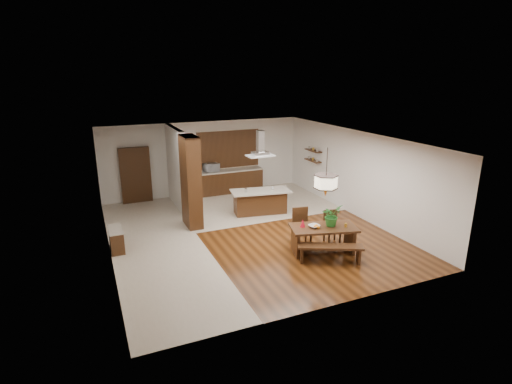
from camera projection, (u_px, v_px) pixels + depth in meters
name	position (u px, v px, depth m)	size (l,w,h in m)	color
room_shell	(247.00, 167.00, 11.76)	(9.00, 9.04, 2.92)	#3C1E0A
tile_hallway	(157.00, 246.00, 11.31)	(2.50, 9.00, 0.01)	beige
tile_kitchen	(253.00, 203.00, 15.03)	(5.50, 4.00, 0.01)	beige
soffit_band	(246.00, 139.00, 11.52)	(8.00, 9.00, 0.02)	#401F10
partition_pier	(191.00, 182.00, 12.46)	(0.45, 1.00, 2.90)	black
partition_stub	(176.00, 168.00, 14.30)	(0.18, 2.40, 2.90)	silver
hallway_console	(116.00, 240.00, 10.99)	(0.37, 0.88, 0.63)	black
hallway_doorway	(136.00, 175.00, 14.89)	(1.10, 0.20, 2.10)	black
rear_counter	(231.00, 181.00, 16.29)	(2.60, 0.62, 0.95)	black
kitchen_window	(228.00, 149.00, 16.15)	(2.60, 0.08, 1.50)	#A75D32
shelf_lower	(313.00, 161.00, 15.71)	(0.26, 0.90, 0.04)	black
shelf_upper	(313.00, 151.00, 15.59)	(0.26, 0.90, 0.04)	black
dining_table	(323.00, 233.00, 10.83)	(1.94, 1.33, 0.74)	black
dining_bench	(330.00, 254.00, 10.31)	(1.67, 0.37, 0.47)	black
dining_chair_left	(302.00, 227.00, 11.28)	(0.47, 0.47, 1.06)	black
dining_chair_right	(332.00, 227.00, 11.42)	(0.42, 0.42, 0.95)	black
pendant_lantern	(326.00, 173.00, 10.34)	(0.64, 0.64, 1.31)	beige
foliage_plant	(331.00, 215.00, 10.76)	(0.53, 0.46, 0.59)	#236A23
fruit_bowl	(314.00, 226.00, 10.71)	(0.29, 0.29, 0.07)	beige
napkin_cone	(303.00, 223.00, 10.72)	(0.14, 0.14, 0.22)	red
gold_ornament	(346.00, 225.00, 10.73)	(0.07, 0.07, 0.11)	gold
kitchen_island	(260.00, 201.00, 13.86)	(2.15, 1.22, 0.84)	black
range_hood	(260.00, 143.00, 13.28)	(0.90, 0.55, 0.87)	silver
island_cup	(272.00, 188.00, 13.82)	(0.11, 0.11, 0.09)	white
microwave	(211.00, 168.00, 15.82)	(0.59, 0.40, 0.32)	#B3B5BA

